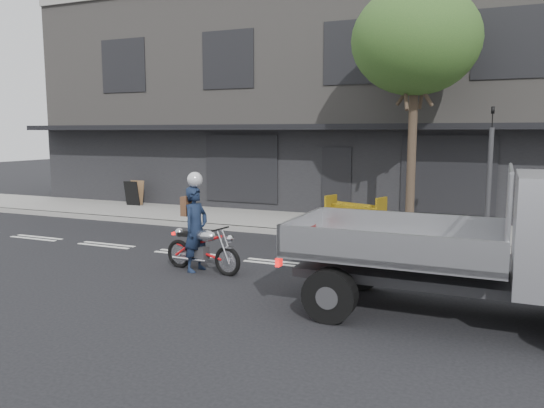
% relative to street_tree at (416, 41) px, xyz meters
% --- Properties ---
extents(ground, '(80.00, 80.00, 0.00)m').
position_rel_street_tree_xyz_m(ground, '(-2.20, -4.20, -5.28)').
color(ground, black).
rests_on(ground, ground).
extents(sidewalk, '(32.00, 3.20, 0.15)m').
position_rel_street_tree_xyz_m(sidewalk, '(-2.20, 0.50, -5.20)').
color(sidewalk, gray).
rests_on(sidewalk, ground).
extents(kerb, '(32.00, 0.20, 0.15)m').
position_rel_street_tree_xyz_m(kerb, '(-2.20, -1.10, -5.20)').
color(kerb, gray).
rests_on(kerb, ground).
extents(building_main, '(26.00, 10.00, 8.00)m').
position_rel_street_tree_xyz_m(building_main, '(-2.20, 7.10, -1.28)').
color(building_main, slate).
rests_on(building_main, ground).
extents(street_tree, '(3.40, 3.40, 6.74)m').
position_rel_street_tree_xyz_m(street_tree, '(0.00, 0.00, 0.00)').
color(street_tree, '#382B21').
rests_on(street_tree, ground).
extents(traffic_light_pole, '(0.12, 0.12, 3.50)m').
position_rel_street_tree_xyz_m(traffic_light_pole, '(2.00, -0.85, -3.63)').
color(traffic_light_pole, '#2D2D30').
rests_on(traffic_light_pole, ground).
extents(motorcycle, '(1.90, 0.55, 0.98)m').
position_rel_street_tree_xyz_m(motorcycle, '(-3.40, -5.47, -4.77)').
color(motorcycle, black).
rests_on(motorcycle, ground).
extents(rider, '(0.52, 0.70, 1.78)m').
position_rel_street_tree_xyz_m(rider, '(-3.55, -5.47, -4.39)').
color(rider, '#131E35').
rests_on(rider, ground).
extents(construction_barrier, '(1.75, 1.18, 0.91)m').
position_rel_street_tree_xyz_m(construction_barrier, '(-1.62, 0.12, -4.67)').
color(construction_barrier, yellow).
rests_on(construction_barrier, sidewalk).
extents(sandwich_board, '(0.60, 0.41, 0.92)m').
position_rel_street_tree_xyz_m(sandwich_board, '(-10.37, 1.25, -4.67)').
color(sandwich_board, black).
rests_on(sandwich_board, sidewalk).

